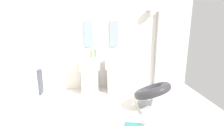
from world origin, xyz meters
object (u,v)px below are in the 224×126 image
(pedestal_sink_right, at_px, (115,72))
(coffee_mug, at_px, (146,124))
(shower_column, at_px, (158,48))
(soap_bottle_green, at_px, (95,54))
(pedestal_sink_left, at_px, (90,73))
(magazine_teal, at_px, (133,126))
(soap_bottle_clear, at_px, (111,55))
(towel_rack, at_px, (39,83))
(lounge_chair, at_px, (152,93))
(soap_bottle_amber, at_px, (91,55))

(pedestal_sink_right, bearing_deg, coffee_mug, -78.54)
(shower_column, xyz_separation_m, soap_bottle_green, (-1.68, -0.26, -0.07))
(pedestal_sink_left, bearing_deg, magazine_teal, -65.30)
(soap_bottle_clear, bearing_deg, pedestal_sink_left, 164.95)
(towel_rack, distance_m, soap_bottle_clear, 1.70)
(shower_column, distance_m, magazine_teal, 2.37)
(towel_rack, xyz_separation_m, coffee_mug, (1.94, -0.75, -0.57))
(pedestal_sink_left, xyz_separation_m, soap_bottle_green, (0.15, -0.03, 0.50))
(coffee_mug, relative_size, soap_bottle_clear, 0.77)
(soap_bottle_green, bearing_deg, magazine_teal, -69.53)
(lounge_chair, distance_m, soap_bottle_green, 1.62)
(pedestal_sink_left, relative_size, magazine_teal, 3.65)
(lounge_chair, height_order, coffee_mug, lounge_chair)
(pedestal_sink_left, relative_size, soap_bottle_clear, 8.52)
(coffee_mug, bearing_deg, soap_bottle_clear, 107.07)
(pedestal_sink_right, height_order, coffee_mug, pedestal_sink_right)
(shower_column, bearing_deg, pedestal_sink_left, -173.00)
(coffee_mug, relative_size, soap_bottle_green, 0.50)
(soap_bottle_clear, relative_size, soap_bottle_green, 0.65)
(pedestal_sink_right, bearing_deg, pedestal_sink_left, 180.00)
(pedestal_sink_right, relative_size, towel_rack, 1.08)
(pedestal_sink_left, height_order, towel_rack, pedestal_sink_left)
(magazine_teal, bearing_deg, coffee_mug, 8.67)
(pedestal_sink_left, xyz_separation_m, lounge_chair, (1.27, -1.00, -0.16))
(magazine_teal, distance_m, coffee_mug, 0.24)
(magazine_teal, bearing_deg, towel_rack, 169.19)
(shower_column, bearing_deg, pedestal_sink_right, -169.29)
(towel_rack, relative_size, soap_bottle_green, 5.15)
(pedestal_sink_right, xyz_separation_m, lounge_chair, (0.63, -1.00, -0.16))
(pedestal_sink_right, bearing_deg, towel_rack, -152.05)
(pedestal_sink_right, height_order, soap_bottle_green, soap_bottle_green)
(pedestal_sink_left, xyz_separation_m, soap_bottle_amber, (0.05, -0.12, 0.50))
(magazine_teal, bearing_deg, lounge_chair, 60.12)
(lounge_chair, relative_size, towel_rack, 1.16)
(towel_rack, bearing_deg, magazine_teal, -23.23)
(pedestal_sink_left, bearing_deg, soap_bottle_clear, -15.05)
(shower_column, height_order, coffee_mug, shower_column)
(magazine_teal, xyz_separation_m, soap_bottle_green, (-0.58, 1.56, 0.99))
(towel_rack, bearing_deg, soap_bottle_clear, 25.73)
(coffee_mug, bearing_deg, pedestal_sink_left, 121.05)
(magazine_teal, bearing_deg, pedestal_sink_right, 105.66)
(lounge_chair, bearing_deg, soap_bottle_green, 139.39)
(shower_column, distance_m, soap_bottle_green, 1.70)
(pedestal_sink_right, height_order, lounge_chair, pedestal_sink_right)
(pedestal_sink_right, distance_m, lounge_chair, 1.19)
(soap_bottle_amber, bearing_deg, soap_bottle_clear, -2.69)
(lounge_chair, relative_size, soap_bottle_clear, 9.16)
(coffee_mug, distance_m, soap_bottle_green, 2.02)
(shower_column, height_order, towel_rack, shower_column)
(shower_column, relative_size, lounge_chair, 1.86)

